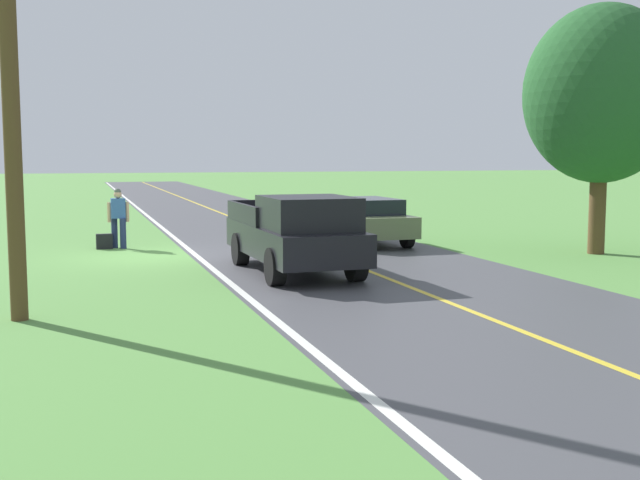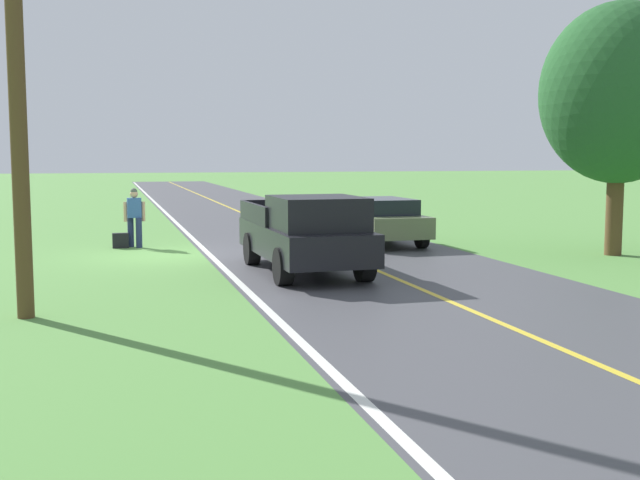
{
  "view_description": "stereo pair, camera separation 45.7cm",
  "coord_description": "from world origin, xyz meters",
  "px_view_note": "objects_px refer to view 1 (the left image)",
  "views": [
    {
      "loc": [
        2.05,
        21.52,
        2.73
      ],
      "look_at": [
        -1.54,
        10.03,
        1.42
      ],
      "focal_mm": 44.43,
      "sensor_mm": 36.0,
      "label": 1
    },
    {
      "loc": [
        1.61,
        21.65,
        2.73
      ],
      "look_at": [
        -1.54,
        10.03,
        1.42
      ],
      "focal_mm": 44.43,
      "sensor_mm": 36.0,
      "label": 2
    }
  ],
  "objects_px": {
    "utility_pole_roadside": "(10,85)",
    "tree_far_side_near": "(602,95)",
    "hitchhiker_walking": "(118,215)",
    "suitcase_carried": "(104,241)",
    "sedan_near_oncoming": "(364,219)",
    "pickup_truck_passing": "(297,232)"
  },
  "relations": [
    {
      "from": "hitchhiker_walking",
      "to": "pickup_truck_passing",
      "type": "bearing_deg",
      "value": 119.44
    },
    {
      "from": "utility_pole_roadside",
      "to": "suitcase_carried",
      "type": "bearing_deg",
      "value": -99.93
    },
    {
      "from": "utility_pole_roadside",
      "to": "pickup_truck_passing",
      "type": "bearing_deg",
      "value": -148.5
    },
    {
      "from": "hitchhiker_walking",
      "to": "sedan_near_oncoming",
      "type": "distance_m",
      "value": 7.32
    },
    {
      "from": "pickup_truck_passing",
      "to": "sedan_near_oncoming",
      "type": "relative_size",
      "value": 1.23
    },
    {
      "from": "hitchhiker_walking",
      "to": "tree_far_side_near",
      "type": "distance_m",
      "value": 14.0
    },
    {
      "from": "pickup_truck_passing",
      "to": "tree_far_side_near",
      "type": "xyz_separation_m",
      "value": [
        -8.91,
        -1.14,
        3.38
      ]
    },
    {
      "from": "hitchhiker_walking",
      "to": "utility_pole_roadside",
      "type": "relative_size",
      "value": 0.23
    },
    {
      "from": "hitchhiker_walking",
      "to": "pickup_truck_passing",
      "type": "xyz_separation_m",
      "value": [
        -3.62,
        6.41,
        -0.01
      ]
    },
    {
      "from": "suitcase_carried",
      "to": "utility_pole_roadside",
      "type": "relative_size",
      "value": 0.06
    },
    {
      "from": "utility_pole_roadside",
      "to": "sedan_near_oncoming",
      "type": "bearing_deg",
      "value": -136.64
    },
    {
      "from": "suitcase_carried",
      "to": "tree_far_side_near",
      "type": "relative_size",
      "value": 0.07
    },
    {
      "from": "utility_pole_roadside",
      "to": "tree_far_side_near",
      "type": "bearing_deg",
      "value": -162.34
    },
    {
      "from": "hitchhiker_walking",
      "to": "tree_far_side_near",
      "type": "height_order",
      "value": "tree_far_side_near"
    },
    {
      "from": "suitcase_carried",
      "to": "sedan_near_oncoming",
      "type": "height_order",
      "value": "sedan_near_oncoming"
    },
    {
      "from": "hitchhiker_walking",
      "to": "pickup_truck_passing",
      "type": "relative_size",
      "value": 0.32
    },
    {
      "from": "hitchhiker_walking",
      "to": "tree_far_side_near",
      "type": "relative_size",
      "value": 0.26
    },
    {
      "from": "tree_far_side_near",
      "to": "sedan_near_oncoming",
      "type": "xyz_separation_m",
      "value": [
        5.29,
        -4.19,
        -3.59
      ]
    },
    {
      "from": "hitchhiker_walking",
      "to": "tree_far_side_near",
      "type": "bearing_deg",
      "value": 157.17
    },
    {
      "from": "hitchhiker_walking",
      "to": "utility_pole_roadside",
      "type": "height_order",
      "value": "utility_pole_roadside"
    },
    {
      "from": "suitcase_carried",
      "to": "tree_far_side_near",
      "type": "bearing_deg",
      "value": 65.99
    },
    {
      "from": "sedan_near_oncoming",
      "to": "utility_pole_roadside",
      "type": "distance_m",
      "value": 13.26
    }
  ]
}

